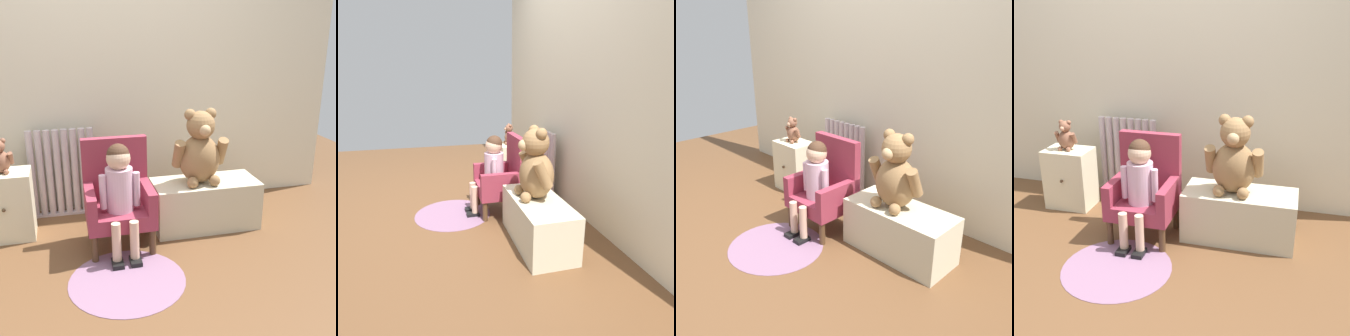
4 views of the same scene
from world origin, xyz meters
TOP-DOWN VIEW (x-y plane):
  - ground_plane at (0.00, 0.00)m, footprint 6.00×6.00m
  - back_wall at (0.00, 1.11)m, footprint 3.80×0.05m
  - radiator at (-0.30, 0.99)m, footprint 0.50×0.05m
  - small_dresser at (-0.68, 0.71)m, footprint 0.35×0.27m
  - child_armchair at (0.05, 0.46)m, footprint 0.43×0.39m
  - child_figure at (0.05, 0.34)m, footprint 0.25×0.35m
  - low_bench at (0.68, 0.55)m, footprint 0.74×0.34m
  - large_teddy_bear at (0.63, 0.54)m, footprint 0.38×0.27m
  - small_teddy_bear at (-0.68, 0.71)m, footprint 0.17×0.12m
  - floor_rug at (0.02, -0.02)m, footprint 0.67×0.67m

SIDE VIEW (x-z plane):
  - ground_plane at x=0.00m, z-range 0.00..0.00m
  - floor_rug at x=0.02m, z-range 0.00..0.01m
  - low_bench at x=0.68m, z-range 0.00..0.34m
  - small_dresser at x=-0.68m, z-range 0.00..0.47m
  - child_armchair at x=0.05m, z-range -0.03..0.67m
  - radiator at x=-0.30m, z-range 0.00..0.67m
  - child_figure at x=0.05m, z-range 0.10..0.81m
  - small_teddy_bear at x=-0.68m, z-range 0.46..0.69m
  - large_teddy_bear at x=0.63m, z-range 0.31..0.83m
  - back_wall at x=0.00m, z-range 0.00..2.40m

